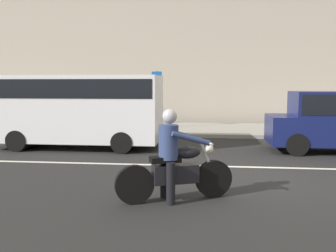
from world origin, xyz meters
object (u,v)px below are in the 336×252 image
street_sign_post (157,93)px  motorcycle_with_rider_denim_blue (174,164)px  parked_van_white (78,106)px  parked_hatchback_navy (331,121)px  pedestrian_bystander (128,103)px

street_sign_post → motorcycle_with_rider_denim_blue: bearing=-80.2°
motorcycle_with_rider_denim_blue → parked_van_white: size_ratio=0.38×
parked_van_white → parked_hatchback_navy: (7.72, 0.09, -0.40)m
parked_van_white → street_sign_post: bearing=67.7°
parked_van_white → parked_hatchback_navy: bearing=0.7°
parked_hatchback_navy → pedestrian_bystander: 9.08m
parked_van_white → pedestrian_bystander: 5.52m
street_sign_post → pedestrian_bystander: bearing=147.7°
motorcycle_with_rider_denim_blue → parked_hatchback_navy: (4.17, 5.25, 0.28)m
street_sign_post → pedestrian_bystander: street_sign_post is taller
parked_hatchback_navy → street_sign_post: street_sign_post is taller
parked_hatchback_navy → pedestrian_bystander: bearing=143.5°
parked_hatchback_navy → street_sign_post: 7.40m
parked_van_white → street_sign_post: street_sign_post is taller
parked_van_white → parked_hatchback_navy: size_ratio=1.44×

